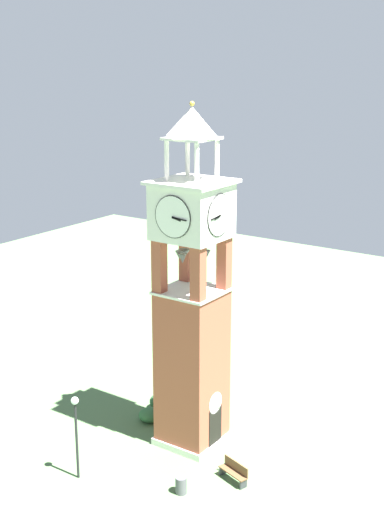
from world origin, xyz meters
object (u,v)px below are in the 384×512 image
object	(u,v)px
clock_tower	(192,311)
park_bench	(234,471)
lamp_post	(76,423)
trash_bin	(181,485)

from	to	relation	value
clock_tower	park_bench	world-z (taller)	clock_tower
lamp_post	trash_bin	distance (m)	5.58
park_bench	lamp_post	world-z (taller)	lamp_post
clock_tower	park_bench	bearing A→B (deg)	-116.69
park_bench	trash_bin	distance (m)	2.64
trash_bin	lamp_post	bearing A→B (deg)	110.44
lamp_post	trash_bin	xyz separation A→B (m)	(1.75, -4.69, -2.45)
clock_tower	trash_bin	size ratio (longest dim) A/B	21.46
park_bench	lamp_post	xyz separation A→B (m)	(-3.95, 6.15, 2.37)
lamp_post	trash_bin	world-z (taller)	lamp_post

